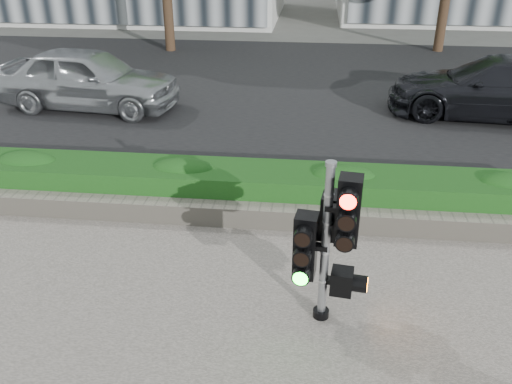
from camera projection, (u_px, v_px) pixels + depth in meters
The scene contains 8 objects.
ground at pixel (231, 298), 7.14m from camera, with size 120.00×120.00×0.00m, color #51514C.
road at pixel (282, 87), 16.00m from camera, with size 60.00×13.00×0.02m, color black.
curb at pixel (257, 188), 9.91m from camera, with size 60.00×0.25×0.12m, color gray.
stone_wall at pixel (249, 215), 8.74m from camera, with size 12.00×0.32×0.34m, color gray.
hedge at pixel (253, 188), 9.24m from camera, with size 12.00×1.00×0.68m, color #2C7323.
traffic_signal at pixel (329, 236), 6.27m from camera, with size 0.75×0.58×2.11m.
car_silver at pixel (89, 79), 13.86m from camera, with size 1.86×4.62×1.57m, color #A7AAAE.
car_dark at pixel (497, 87), 13.28m from camera, with size 2.10×5.15×1.50m, color black.
Camera 1 is at (0.95, -5.66, 4.49)m, focal length 38.00 mm.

